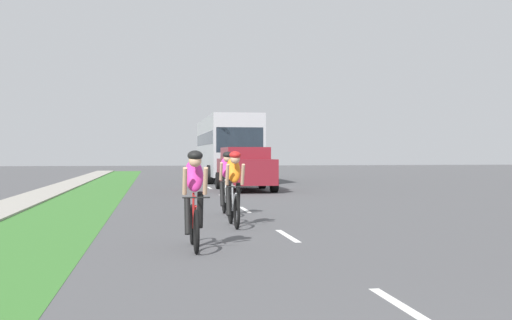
# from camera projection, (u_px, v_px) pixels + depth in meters

# --- Properties ---
(ground_plane) EXTENTS (120.00, 120.00, 0.00)m
(ground_plane) POSITION_uv_depth(u_px,v_px,m) (227.00, 198.00, 21.71)
(ground_plane) COLOR #4C4C4F
(grass_verge) EXTENTS (2.36, 70.00, 0.01)m
(grass_verge) POSITION_uv_depth(u_px,v_px,m) (85.00, 200.00, 20.97)
(grass_verge) COLOR #38722D
(grass_verge) RESTS_ON ground_plane
(sidewalk_concrete) EXTENTS (1.39, 70.00, 0.10)m
(sidewalk_concrete) POSITION_uv_depth(u_px,v_px,m) (26.00, 201.00, 20.67)
(sidewalk_concrete) COLOR #9E998E
(sidewalk_concrete) RESTS_ON ground_plane
(lane_markings_center) EXTENTS (0.12, 52.20, 0.01)m
(lane_markings_center) POSITION_uv_depth(u_px,v_px,m) (215.00, 191.00, 25.66)
(lane_markings_center) COLOR white
(lane_markings_center) RESTS_ON ground_plane
(cyclist_lead) EXTENTS (0.42, 1.72, 1.58)m
(cyclist_lead) POSITION_uv_depth(u_px,v_px,m) (194.00, 199.00, 10.17)
(cyclist_lead) COLOR black
(cyclist_lead) RESTS_ON ground_plane
(cyclist_trailing) EXTENTS (0.42, 1.72, 1.58)m
(cyclist_trailing) POSITION_uv_depth(u_px,v_px,m) (234.00, 188.00, 13.34)
(cyclist_trailing) COLOR black
(cyclist_trailing) RESTS_ON ground_plane
(cyclist_distant) EXTENTS (0.42, 1.72, 1.58)m
(cyclist_distant) POSITION_uv_depth(u_px,v_px,m) (227.00, 183.00, 15.69)
(cyclist_distant) COLOR black
(cyclist_distant) RESTS_ON ground_plane
(suv_maroon) EXTENTS (2.15, 4.70, 1.79)m
(suv_maroon) POSITION_uv_depth(u_px,v_px,m) (245.00, 168.00, 26.38)
(suv_maroon) COLOR maroon
(suv_maroon) RESTS_ON ground_plane
(bus_silver) EXTENTS (2.78, 11.60, 3.48)m
(bus_silver) POSITION_uv_depth(u_px,v_px,m) (226.00, 146.00, 35.83)
(bus_silver) COLOR #A5A8AD
(bus_silver) RESTS_ON ground_plane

